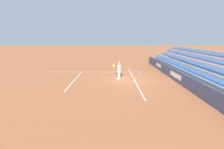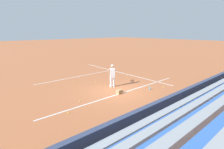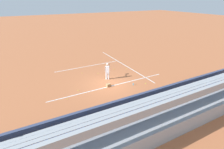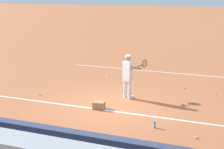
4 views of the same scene
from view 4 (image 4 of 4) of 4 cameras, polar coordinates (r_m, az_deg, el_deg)
The scene contains 13 objects.
ground_plane at distance 11.50m, azimuth -0.33°, elevation -5.69°, with size 160.00×160.00×0.00m, color #B7663D.
court_baseline_white at distance 11.07m, azimuth -1.23°, elevation -6.53°, with size 12.00×0.10×0.01m, color white.
court_service_line_white at distance 16.54m, azimuth 6.25°, elevation 0.70°, with size 8.22×0.10×0.01m, color white.
back_wall_sponsor_board at distance 7.58m, azimuth -12.41°, elevation -13.00°, with size 22.86×0.25×1.10m.
tennis_player at distance 12.04m, azimuth 2.99°, elevation -0.28°, with size 0.86×0.91×1.71m.
ball_box_cardboard at distance 11.17m, azimuth -2.39°, elevation -5.63°, with size 0.40×0.30×0.26m, color #A87F51.
tennis_ball_far_left at distance 13.82m, azimuth 13.04°, elevation -2.36°, with size 0.07×0.07×0.07m, color #CCE533.
tennis_ball_toward_net at distance 14.02m, azimuth 4.00°, elevation -1.75°, with size 0.07×0.07×0.07m, color #CCE533.
tennis_ball_stray_back at distance 15.31m, azimuth -0.59°, elevation -0.27°, with size 0.07×0.07×0.07m, color #CCE533.
tennis_ball_by_box at distance 9.37m, azimuth 15.16°, elevation -11.04°, with size 0.07×0.07×0.07m, color #CCE533.
tennis_ball_midcourt at distance 13.20m, azimuth 18.39°, elevation -3.58°, with size 0.07×0.07×0.07m, color #CCE533.
tennis_ball_on_baseline at distance 12.90m, azimuth -13.11°, elevation -3.62°, with size 0.07×0.07×0.07m, color #CCE533.
water_bottle at distance 9.76m, azimuth 7.78°, elevation -9.04°, with size 0.07×0.07×0.22m, color #33B2E5.
Camera 4 is at (3.71, -10.10, 4.06)m, focal length 50.00 mm.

